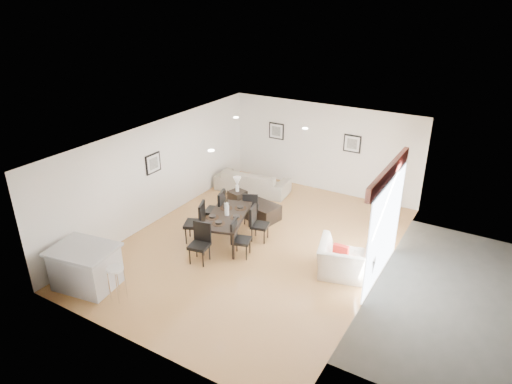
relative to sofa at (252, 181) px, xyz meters
The scene contains 26 objects.
ground 3.30m from the sofa, 57.44° to the right, with size 8.00×8.00×0.00m, color tan.
wall_back 2.38m from the sofa, 34.94° to the left, with size 6.00×0.04×2.70m, color white.
wall_front 7.07m from the sofa, 75.37° to the right, with size 6.00×0.04×2.70m, color white.
wall_left 3.20m from the sofa, 114.04° to the right, with size 0.04×8.00×2.70m, color white.
wall_right 5.60m from the sofa, 30.13° to the right, with size 0.04×8.00×2.70m, color white.
ceiling 4.05m from the sofa, 57.44° to the right, with size 6.00×8.00×0.02m, color white.
sofa is the anchor object (origin of this frame).
armchair 5.00m from the sofa, 34.75° to the right, with size 1.20×1.05×0.78m, color white.
dining_table 3.11m from the sofa, 70.54° to the right, with size 1.34×1.89×0.71m.
dining_chair_wnear 3.34m from the sofa, 82.64° to the right, with size 0.62×0.62×1.05m.
dining_chair_wfar 2.51m from the sofa, 80.10° to the right, with size 0.57×0.57×1.03m.
dining_chair_enear 3.75m from the sofa, 64.03° to the right, with size 0.51×0.51×0.91m.
dining_chair_efar 3.00m from the sofa, 56.79° to the right, with size 0.49×0.49×0.91m.
dining_chair_head 4.11m from the sofa, 75.68° to the right, with size 0.50×0.50×0.95m.
dining_chair_foot 2.13m from the sofa, 60.09° to the right, with size 0.53×0.53×0.90m.
vase 3.16m from the sofa, 70.54° to the right, with size 0.81×1.27×0.67m.
coffee_table 1.83m from the sofa, 53.12° to the right, with size 1.09×0.65×0.44m, color black.
side_table 1.33m from the sofa, 77.54° to the right, with size 0.42×0.42×0.56m, color black.
table_lamp 1.42m from the sofa, 77.54° to the right, with size 0.22×0.22×0.43m.
cushion 4.98m from the sofa, 36.53° to the right, with size 0.33×0.10×0.33m, color #AE1D16.
kitchen_island 6.02m from the sofa, 94.42° to the right, with size 1.45×1.20×0.91m.
bar_stool 6.02m from the sofa, 85.81° to the right, with size 0.34×0.34×0.75m.
framed_print_back_left 1.79m from the sofa, 82.15° to the left, with size 0.52×0.04×0.52m.
framed_print_back_right 3.21m from the sofa, 24.30° to the left, with size 0.52×0.04×0.52m.
framed_print_left_wall 3.46m from the sofa, 112.09° to the right, with size 0.04×0.52×0.52m.
sliding_door 5.49m from the sofa, 27.58° to the right, with size 0.12×2.70×2.57m.
Camera 1 is at (4.95, -8.33, 5.81)m, focal length 32.00 mm.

